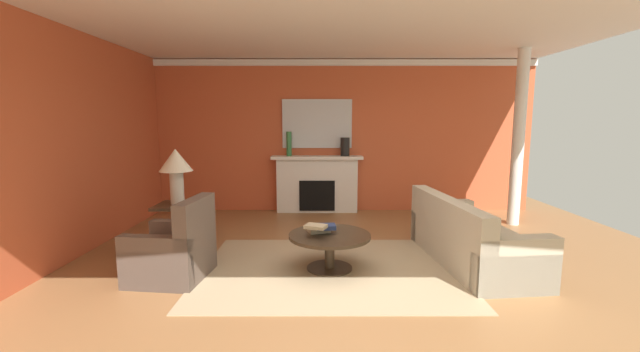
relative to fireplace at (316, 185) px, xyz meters
name	(u,v)px	position (x,y,z in m)	size (l,w,h in m)	color
ground_plane	(347,268)	(0.40, -3.08, -0.54)	(9.33, 9.33, 0.00)	olive
wall_fireplace	(336,136)	(0.40, 0.21, 0.97)	(7.78, 0.12, 3.02)	#C65633
wall_window	(59,145)	(-3.24, -2.78, 0.97)	(0.12, 7.07, 3.02)	#C65633
ceiling_panel	(347,18)	(0.40, -2.78, 2.52)	(7.78, 7.07, 0.06)	white
crown_moulding	(337,63)	(0.40, 0.13, 2.41)	(7.78, 0.08, 0.12)	white
area_rug	(329,269)	(0.18, -3.13, -0.53)	(3.12, 2.36, 0.01)	tan
fireplace	(316,185)	(0.00, 0.00, 0.00)	(1.80, 0.35, 1.13)	white
mantel_mirror	(316,124)	(0.00, 0.12, 1.22)	(1.38, 0.04, 0.96)	silver
sofa	(467,240)	(1.97, -2.88, -0.24)	(1.11, 2.18, 0.85)	#BCB299
armchair_near_window	(173,253)	(-1.63, -3.40, -0.23)	(0.88, 0.88, 0.95)	brown
coffee_table	(329,243)	(0.18, -3.13, -0.20)	(1.00, 1.00, 0.45)	#3D2D1E
side_table	(178,226)	(-1.87, -2.55, -0.14)	(0.56, 0.56, 0.70)	#3D2D1E
table_lamp	(175,166)	(-1.87, -2.55, 0.69)	(0.44, 0.44, 0.75)	beige
vase_mantel_right	(344,147)	(0.55, -0.05, 0.77)	(0.18, 0.18, 0.36)	black
vase_mantel_left	(288,144)	(-0.55, -0.05, 0.83)	(0.10, 0.10, 0.48)	#33703D
book_red_cover	(318,230)	(0.04, -3.04, -0.06)	(0.26, 0.17, 0.06)	tan
book_art_folio	(325,227)	(0.13, -3.10, 0.00)	(0.23, 0.18, 0.05)	navy
book_small_novel	(315,226)	(0.01, -3.26, 0.04)	(0.25, 0.17, 0.04)	tan
column_white	(517,139)	(3.48, -0.97, 0.97)	(0.20, 0.20, 3.02)	white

